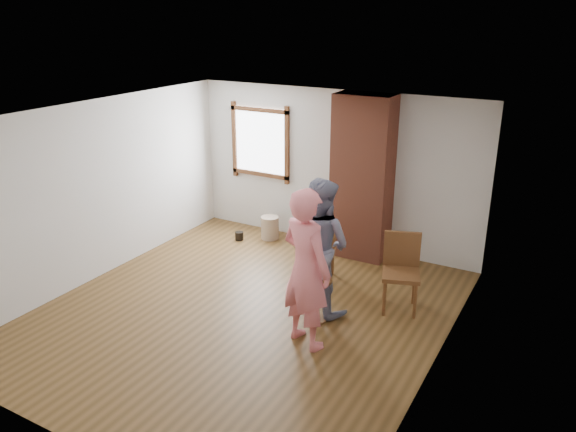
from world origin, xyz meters
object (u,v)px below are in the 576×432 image
object	(u,v)px
dining_chair_right	(401,267)
person_pink	(306,269)
man	(319,246)
dining_chair_left	(323,249)
stoneware_crock	(270,228)
side_table	(316,292)

from	to	relation	value
dining_chair_right	person_pink	world-z (taller)	person_pink
man	dining_chair_left	bearing A→B (deg)	-53.97
stoneware_crock	dining_chair_left	bearing A→B (deg)	-31.66
man	person_pink	distance (m)	0.85
dining_chair_left	dining_chair_right	xyz separation A→B (m)	(1.30, -0.31, 0.13)
dining_chair_right	side_table	world-z (taller)	dining_chair_right
side_table	person_pink	bearing A→B (deg)	-76.97
dining_chair_right	man	xyz separation A→B (m)	(-0.93, -0.57, 0.33)
dining_chair_right	man	world-z (taller)	man
dining_chair_left	dining_chair_right	world-z (taller)	dining_chair_right
man	dining_chair_right	bearing A→B (deg)	-135.38
man	person_pink	bearing A→B (deg)	118.96
dining_chair_right	man	distance (m)	1.14
stoneware_crock	dining_chair_right	bearing A→B (deg)	-23.65
person_pink	side_table	bearing A→B (deg)	-57.08
dining_chair_right	side_table	bearing A→B (deg)	-152.39
dining_chair_left	side_table	bearing A→B (deg)	-88.57
man	stoneware_crock	bearing A→B (deg)	-31.17
dining_chair_left	side_table	size ratio (longest dim) A/B	1.34
side_table	stoneware_crock	bearing A→B (deg)	132.97
dining_chair_left	person_pink	size ratio (longest dim) A/B	0.41
side_table	man	distance (m)	0.60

